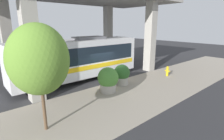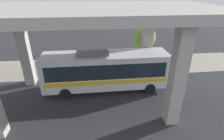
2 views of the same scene
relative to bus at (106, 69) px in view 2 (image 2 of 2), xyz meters
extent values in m
plane|color=#2D2D30|center=(-2.38, -1.61, -2.09)|extent=(80.00, 80.00, 0.00)
cube|color=gray|center=(-5.38, -1.61, -2.08)|extent=(6.00, 40.00, 0.02)
cube|color=#ADA89E|center=(-1.88, -7.61, 1.53)|extent=(0.90, 0.90, 7.24)
cube|color=#ADA89E|center=(-1.88, 4.39, 1.53)|extent=(0.90, 0.90, 7.24)
cube|color=#ADA89E|center=(5.12, 4.39, 1.53)|extent=(0.90, 0.90, 7.24)
cube|color=#ADA89E|center=(1.62, -1.61, 5.45)|extent=(9.40, 20.01, 0.60)
cube|color=silver|center=(0.00, 0.01, -0.05)|extent=(2.66, 11.51, 3.18)
cube|color=#19232D|center=(0.00, 0.01, 0.33)|extent=(2.70, 10.59, 1.40)
cube|color=yellow|center=(0.00, 0.01, -0.69)|extent=(2.70, 10.94, 0.38)
cube|color=slate|center=(0.00, -1.15, 1.66)|extent=(1.33, 2.88, 0.24)
cylinder|color=black|center=(-1.25, 4.04, -1.59)|extent=(0.28, 1.00, 1.00)
cylinder|color=black|center=(1.25, 4.04, -1.59)|extent=(0.28, 1.00, 1.00)
cylinder|color=black|center=(-1.25, -3.74, -1.59)|extent=(0.28, 1.00, 1.00)
cylinder|color=black|center=(1.25, -3.74, -1.59)|extent=(0.28, 1.00, 1.00)
cylinder|color=gold|center=(-4.49, -7.14, -1.69)|extent=(0.25, 0.25, 0.80)
sphere|color=gold|center=(-4.49, -7.14, -1.21)|extent=(0.24, 0.24, 0.24)
cylinder|color=gold|center=(-4.68, -7.14, -1.57)|extent=(0.15, 0.11, 0.11)
cylinder|color=gold|center=(-4.31, -7.14, -1.57)|extent=(0.15, 0.11, 0.11)
cylinder|color=#ADA89E|center=(-3.89, -0.12, -1.75)|extent=(1.18, 1.18, 0.68)
sphere|color=#4C8C38|center=(-3.89, -0.12, -0.98)|extent=(1.55, 1.55, 1.55)
sphere|color=orange|center=(-3.74, -0.24, -1.24)|extent=(0.41, 0.41, 0.41)
cylinder|color=#ADA89E|center=(-3.39, -2.02, -1.75)|extent=(1.05, 1.05, 0.69)
sphere|color=#2D6028|center=(-3.39, -2.02, -1.03)|extent=(1.33, 1.33, 1.33)
sphere|color=#993F8C|center=(-3.26, -2.13, -1.25)|extent=(0.37, 0.37, 0.37)
cylinder|color=brown|center=(-5.68, 5.25, -0.77)|extent=(0.15, 0.15, 2.64)
ellipsoid|color=olive|center=(-5.68, 5.25, 1.34)|extent=(2.62, 2.62, 3.15)
camera|label=1|loc=(-13.37, 7.72, 2.81)|focal=28.00mm
camera|label=2|loc=(14.76, -1.02, 7.03)|focal=28.00mm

